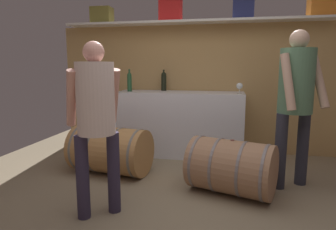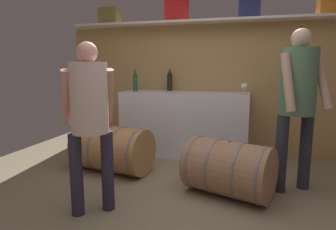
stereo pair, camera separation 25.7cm
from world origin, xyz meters
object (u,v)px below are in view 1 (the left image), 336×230
(toolcase_orange, at_px, (324,5))
(winemaker_pouring, at_px, (296,93))
(wine_barrel_far, at_px, (231,167))
(toolcase_olive, at_px, (102,16))
(wine_bottle_dark, at_px, (164,81))
(visitor_tasting, at_px, (96,112))
(wine_glass, at_px, (240,86))
(work_cabinet, at_px, (180,124))
(tasting_cup, at_px, (107,125))
(toolcase_red, at_px, (171,9))
(wine_barrel_near, at_px, (110,150))
(wine_bottle_green, at_px, (129,81))
(toolcase_navy, at_px, (243,9))

(toolcase_orange, height_order, winemaker_pouring, toolcase_orange)
(wine_barrel_far, distance_m, winemaker_pouring, 1.03)
(toolcase_olive, relative_size, wine_bottle_dark, 0.97)
(toolcase_orange, height_order, visitor_tasting, toolcase_orange)
(wine_glass, distance_m, wine_barrel_far, 1.34)
(toolcase_olive, distance_m, toolcase_orange, 3.15)
(toolcase_olive, height_order, work_cabinet, toolcase_olive)
(wine_bottle_dark, xyz_separation_m, visitor_tasting, (-0.12, -2.13, -0.16))
(toolcase_olive, distance_m, visitor_tasting, 2.59)
(tasting_cup, bearing_deg, wine_bottle_dark, 67.47)
(toolcase_olive, height_order, visitor_tasting, toolcase_olive)
(toolcase_olive, bearing_deg, wine_barrel_far, -37.80)
(winemaker_pouring, xyz_separation_m, visitor_tasting, (-1.79, -1.00, -0.10))
(tasting_cup, bearing_deg, toolcase_red, 63.64)
(toolcase_olive, xyz_separation_m, winemaker_pouring, (2.65, -1.15, -1.05))
(wine_barrel_near, relative_size, wine_barrel_far, 1.05)
(wine_bottle_dark, distance_m, wine_bottle_green, 0.52)
(toolcase_red, xyz_separation_m, wine_bottle_dark, (-0.10, -0.02, -1.05))
(wine_bottle_green, bearing_deg, wine_barrel_far, -39.05)
(toolcase_olive, relative_size, wine_bottle_green, 0.94)
(toolcase_olive, distance_m, wine_barrel_near, 2.19)
(work_cabinet, distance_m, visitor_tasting, 2.04)
(toolcase_navy, bearing_deg, toolcase_olive, -179.29)
(wine_glass, height_order, tasting_cup, wine_glass)
(winemaker_pouring, bearing_deg, work_cabinet, -66.34)
(toolcase_navy, bearing_deg, wine_barrel_near, -143.17)
(toolcase_orange, distance_m, wine_bottle_dark, 2.40)
(toolcase_navy, height_order, toolcase_orange, toolcase_orange)
(wine_glass, distance_m, winemaker_pouring, 0.96)
(toolcase_orange, bearing_deg, wine_barrel_far, -131.40)
(toolcase_olive, bearing_deg, toolcase_navy, -1.70)
(wine_glass, height_order, winemaker_pouring, winemaker_pouring)
(wine_bottle_green, bearing_deg, work_cabinet, 3.56)
(wine_barrel_far, bearing_deg, toolcase_red, 140.88)
(toolcase_orange, height_order, wine_barrel_near, toolcase_orange)
(toolcase_orange, distance_m, wine_glass, 1.55)
(toolcase_navy, bearing_deg, toolcase_red, -179.29)
(toolcase_navy, bearing_deg, wine_bottle_green, -170.59)
(toolcase_navy, xyz_separation_m, wine_bottle_dark, (-1.14, -0.02, -1.01))
(wine_bottle_dark, distance_m, wine_barrel_near, 1.44)
(wine_bottle_dark, bearing_deg, wine_glass, -16.93)
(toolcase_navy, bearing_deg, winemaker_pouring, -64.44)
(work_cabinet, bearing_deg, tasting_cup, -128.22)
(wine_barrel_near, height_order, wine_barrel_far, wine_barrel_near)
(wine_bottle_dark, distance_m, wine_glass, 1.17)
(toolcase_navy, relative_size, winemaker_pouring, 0.17)
(wine_barrel_far, bearing_deg, wine_bottle_dark, 143.96)
(wine_barrel_near, distance_m, wine_barrel_far, 1.49)
(wine_barrel_far, height_order, winemaker_pouring, winemaker_pouring)
(toolcase_red, xyz_separation_m, winemaker_pouring, (1.57, -1.15, -1.10))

